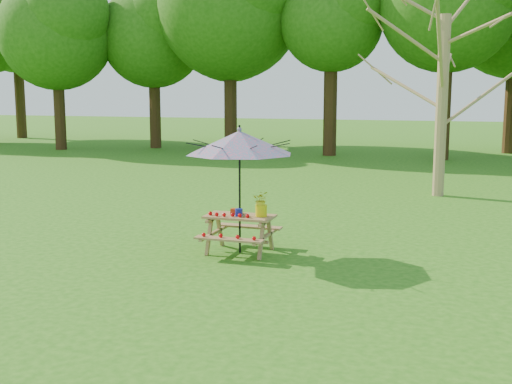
% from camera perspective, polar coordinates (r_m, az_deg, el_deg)
% --- Properties ---
extents(picnic_table, '(1.20, 1.32, 0.67)m').
position_cam_1_polar(picnic_table, '(11.33, -1.45, -3.80)').
color(picnic_table, '#8E5E40').
rests_on(picnic_table, ground).
extents(patio_umbrella, '(2.15, 2.15, 2.25)m').
position_cam_1_polar(patio_umbrella, '(11.09, -1.48, 4.41)').
color(patio_umbrella, black).
rests_on(patio_umbrella, ground).
extents(produce_bins, '(0.26, 0.35, 0.13)m').
position_cam_1_polar(produce_bins, '(11.30, -1.65, -1.78)').
color(produce_bins, '#B52F0E').
rests_on(produce_bins, picnic_table).
extents(tomatoes_row, '(0.77, 0.13, 0.07)m').
position_cam_1_polar(tomatoes_row, '(11.14, -2.49, -2.03)').
color(tomatoes_row, red).
rests_on(tomatoes_row, picnic_table).
extents(flower_bucket, '(0.32, 0.29, 0.45)m').
position_cam_1_polar(flower_bucket, '(11.13, 0.47, -0.98)').
color(flower_bucket, '#DACB0B').
rests_on(flower_bucket, picnic_table).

